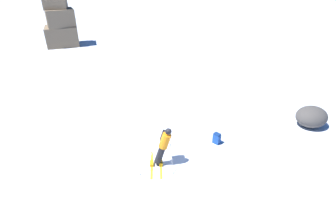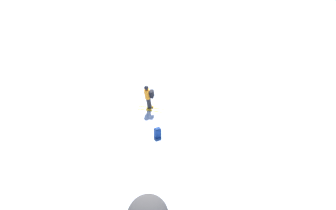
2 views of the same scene
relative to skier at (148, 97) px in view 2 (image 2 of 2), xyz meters
The scene contains 3 objects.
ground_plane 0.93m from the skier, 32.92° to the left, with size 300.00×300.00×0.00m, color white.
skier is the anchor object (origin of this frame).
spare_backpack 2.78m from the skier, 11.70° to the left, with size 0.33×0.37×0.50m.
Camera 2 is at (13.14, 0.80, 7.11)m, focal length 28.00 mm.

